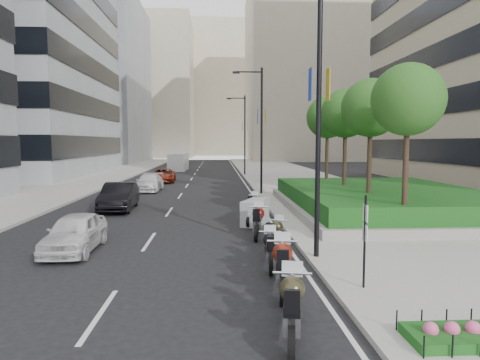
{
  "coord_description": "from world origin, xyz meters",
  "views": [
    {
      "loc": [
        1.11,
        -12.32,
        3.81
      ],
      "look_at": [
        2.22,
        8.01,
        2.0
      ],
      "focal_mm": 32.0,
      "sensor_mm": 36.0,
      "label": 1
    }
  ],
  "objects": [
    {
      "name": "lamp_post_1",
      "position": [
        4.14,
        18.0,
        5.07
      ],
      "size": [
        2.34,
        0.45,
        9.0
      ],
      "color": "black",
      "rests_on": "ground"
    },
    {
      "name": "motorcycle_2",
      "position": [
        2.73,
        0.36,
        0.55
      ],
      "size": [
        0.69,
        2.07,
        1.03
      ],
      "rotation": [
        0.0,
        0.0,
        1.47
      ],
      "color": "black",
      "rests_on": "ground"
    },
    {
      "name": "car_c",
      "position": [
        -4.16,
        21.2,
        0.66
      ],
      "size": [
        1.91,
        4.58,
        1.32
      ],
      "primitive_type": "imported",
      "rotation": [
        0.0,
        0.0,
        -0.01
      ],
      "color": "silver",
      "rests_on": "ground"
    },
    {
      "name": "building_cream_right",
      "position": [
        22.0,
        80.0,
        18.0
      ],
      "size": [
        28.0,
        24.0,
        36.0
      ],
      "primitive_type": "cube",
      "color": "#B7AD93",
      "rests_on": "ground"
    },
    {
      "name": "motorcycle_4",
      "position": [
        2.76,
        4.6,
        0.62
      ],
      "size": [
        0.78,
        2.32,
        1.16
      ],
      "rotation": [
        0.0,
        0.0,
        1.4
      ],
      "color": "black",
      "rests_on": "ground"
    },
    {
      "name": "car_d",
      "position": [
        -3.93,
        28.51,
        0.64
      ],
      "size": [
        2.35,
        4.7,
        1.28
      ],
      "primitive_type": "imported",
      "rotation": [
        0.0,
        0.0,
        0.05
      ],
      "color": "maroon",
      "rests_on": "ground"
    },
    {
      "name": "lane_centre",
      "position": [
        -1.5,
        30.0,
        0.01
      ],
      "size": [
        0.12,
        100.0,
        0.01
      ],
      "primitive_type": "cube",
      "color": "silver",
      "rests_on": "ground"
    },
    {
      "name": "sidewalk_left",
      "position": [
        -12.0,
        30.0,
        0.07
      ],
      "size": [
        8.0,
        100.0,
        0.15
      ],
      "primitive_type": "cube",
      "color": "#9E9B93",
      "rests_on": "ground"
    },
    {
      "name": "tree_0",
      "position": [
        8.5,
        4.0,
        5.42
      ],
      "size": [
        2.8,
        2.8,
        6.3
      ],
      "color": "#332319",
      "rests_on": "planter"
    },
    {
      "name": "delivery_van",
      "position": [
        -4.01,
        44.89,
        1.06
      ],
      "size": [
        2.44,
        5.55,
        2.27
      ],
      "rotation": [
        0.0,
        0.0,
        -0.07
      ],
      "color": "white",
      "rests_on": "ground"
    },
    {
      "name": "lane_edge",
      "position": [
        3.7,
        30.0,
        0.01
      ],
      "size": [
        0.12,
        100.0,
        0.01
      ],
      "primitive_type": "cube",
      "color": "silver",
      "rests_on": "ground"
    },
    {
      "name": "tree_3",
      "position": [
        8.5,
        16.0,
        5.42
      ],
      "size": [
        2.8,
        2.8,
        6.3
      ],
      "color": "#332319",
      "rests_on": "planter"
    },
    {
      "name": "motorcycle_6",
      "position": [
        3.0,
        9.51,
        0.56
      ],
      "size": [
        0.84,
        2.04,
        1.04
      ],
      "rotation": [
        0.0,
        0.0,
        1.28
      ],
      "color": "black",
      "rests_on": "ground"
    },
    {
      "name": "ground",
      "position": [
        0.0,
        0.0,
        0.0
      ],
      "size": [
        160.0,
        160.0,
        0.0
      ],
      "primitive_type": "plane",
      "color": "black",
      "rests_on": "ground"
    },
    {
      "name": "motorcycle_0",
      "position": [
        2.54,
        -4.45,
        0.63
      ],
      "size": [
        0.79,
        2.36,
        1.18
      ],
      "rotation": [
        0.0,
        0.0,
        1.39
      ],
      "color": "black",
      "rests_on": "ground"
    },
    {
      "name": "parking_sign",
      "position": [
        4.8,
        -2.0,
        1.46
      ],
      "size": [
        0.06,
        0.32,
        2.5
      ],
      "color": "black",
      "rests_on": "ground"
    },
    {
      "name": "building_grey_far",
      "position": [
        -24.0,
        70.0,
        15.0
      ],
      "size": [
        22.0,
        26.0,
        30.0
      ],
      "primitive_type": "cube",
      "color": "gray",
      "rests_on": "ground"
    },
    {
      "name": "motorcycle_5",
      "position": [
        2.87,
        7.04,
        0.59
      ],
      "size": [
        1.5,
        2.08,
        1.17
      ],
      "rotation": [
        0.0,
        0.0,
        1.16
      ],
      "color": "black",
      "rests_on": "ground"
    },
    {
      "name": "flower_bed",
      "position": [
        5.6,
        -5.0,
        0.25
      ],
      "size": [
        2.0,
        1.0,
        0.2
      ],
      "primitive_type": "cube",
      "color": "#124013",
      "rests_on": "sidewalk_right"
    },
    {
      "name": "lamp_post_2",
      "position": [
        4.14,
        36.0,
        5.07
      ],
      "size": [
        2.34,
        0.45,
        9.0
      ],
      "color": "black",
      "rests_on": "ground"
    },
    {
      "name": "lamp_post_0",
      "position": [
        4.14,
        1.0,
        5.07
      ],
      "size": [
        2.34,
        0.45,
        9.0
      ],
      "color": "black",
      "rests_on": "ground"
    },
    {
      "name": "tree_2",
      "position": [
        8.5,
        12.0,
        5.42
      ],
      "size": [
        2.8,
        2.8,
        6.3
      ],
      "color": "#332319",
      "rests_on": "planter"
    },
    {
      "name": "car_a",
      "position": [
        -3.84,
        2.64,
        0.67
      ],
      "size": [
        1.62,
        3.93,
        1.33
      ],
      "primitive_type": "imported",
      "rotation": [
        0.0,
        0.0,
        0.01
      ],
      "color": "silver",
      "rests_on": "ground"
    },
    {
      "name": "motorcycle_3",
      "position": [
        3.17,
        2.46,
        0.54
      ],
      "size": [
        0.99,
        1.89,
        1.01
      ],
      "rotation": [
        0.0,
        0.0,
        1.15
      ],
      "color": "black",
      "rests_on": "ground"
    },
    {
      "name": "motorcycle_1",
      "position": [
        2.76,
        -1.81,
        0.65
      ],
      "size": [
        0.81,
        2.44,
        1.22
      ],
      "rotation": [
        0.0,
        0.0,
        1.42
      ],
      "color": "black",
      "rests_on": "ground"
    },
    {
      "name": "sidewalk_right",
      "position": [
        9.0,
        30.0,
        0.07
      ],
      "size": [
        10.0,
        100.0,
        0.15
      ],
      "primitive_type": "cube",
      "color": "#9E9B93",
      "rests_on": "ground"
    },
    {
      "name": "hedge",
      "position": [
        10.0,
        10.0,
        0.95
      ],
      "size": [
        9.4,
        13.4,
        0.8
      ],
      "primitive_type": "cube",
      "color": "#124013",
      "rests_on": "planter"
    },
    {
      "name": "building_cream_left",
      "position": [
        -18.0,
        100.0,
        17.0
      ],
      "size": [
        26.0,
        24.0,
        34.0
      ],
      "primitive_type": "cube",
      "color": "#B7AD93",
      "rests_on": "ground"
    },
    {
      "name": "building_cream_centre",
      "position": [
        2.0,
        120.0,
        19.0
      ],
      "size": [
        30.0,
        24.0,
        38.0
      ],
      "primitive_type": "cube",
      "color": "#B7AD93",
      "rests_on": "ground"
    },
    {
      "name": "tree_1",
      "position": [
        8.5,
        8.0,
        5.42
      ],
      "size": [
        2.8,
        2.8,
        6.3
      ],
      "color": "#332319",
      "rests_on": "planter"
    },
    {
      "name": "planter",
      "position": [
        10.0,
        10.0,
        0.35
      ],
      "size": [
        10.0,
        14.0,
        0.4
      ],
      "primitive_type": "cube",
      "color": "gray",
      "rests_on": "sidewalk_right"
    },
    {
      "name": "car_b",
      "position": [
        -4.37,
        11.78,
        0.76
      ],
      "size": [
        1.82,
        4.71,
        1.53
      ],
      "primitive_type": "imported",
      "rotation": [
        0.0,
        0.0,
        0.04
      ],
      "color": "black",
      "rests_on": "ground"
    }
  ]
}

